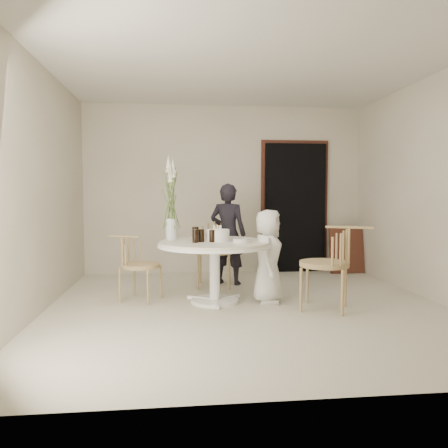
{
  "coord_description": "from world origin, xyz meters",
  "views": [
    {
      "loc": [
        -0.8,
        -4.82,
        1.29
      ],
      "look_at": [
        -0.23,
        0.3,
        0.93
      ],
      "focal_mm": 35.0,
      "sensor_mm": 36.0,
      "label": 1
    }
  ],
  "objects": [
    {
      "name": "ground",
      "position": [
        0.0,
        0.0,
        0.0
      ],
      "size": [
        4.5,
        4.5,
        0.0
      ],
      "primitive_type": "plane",
      "color": "beige",
      "rests_on": "ground"
    },
    {
      "name": "room_shell",
      "position": [
        0.0,
        0.0,
        1.62
      ],
      "size": [
        4.5,
        4.5,
        4.5
      ],
      "color": "silver",
      "rests_on": "ground"
    },
    {
      "name": "doorway",
      "position": [
        1.15,
        2.19,
        1.05
      ],
      "size": [
        1.0,
        0.1,
        2.1
      ],
      "primitive_type": "cube",
      "color": "black",
      "rests_on": "ground"
    },
    {
      "name": "door_trim",
      "position": [
        1.15,
        2.23,
        1.11
      ],
      "size": [
        1.12,
        0.03,
        2.22
      ],
      "primitive_type": "cube",
      "color": "#54291C",
      "rests_on": "ground"
    },
    {
      "name": "table",
      "position": [
        -0.35,
        0.25,
        0.62
      ],
      "size": [
        1.33,
        1.33,
        0.73
      ],
      "color": "white",
      "rests_on": "ground"
    },
    {
      "name": "picture_frame",
      "position": [
        1.95,
        1.95,
        0.37
      ],
      "size": [
        0.56,
        0.17,
        0.75
      ],
      "primitive_type": "cube",
      "rotation": [
        -0.17,
        0.0,
        0.0
      ],
      "color": "#54291C",
      "rests_on": "ground"
    },
    {
      "name": "chair_far",
      "position": [
        -0.26,
        1.28,
        0.58
      ],
      "size": [
        0.54,
        0.58,
        0.9
      ],
      "rotation": [
        0.0,
        0.0,
        -0.13
      ],
      "color": "tan",
      "rests_on": "ground"
    },
    {
      "name": "chair_right",
      "position": [
        0.95,
        -0.24,
        0.61
      ],
      "size": [
        0.69,
        0.67,
        0.94
      ],
      "rotation": [
        0.0,
        0.0,
        -2.02
      ],
      "color": "tan",
      "rests_on": "ground"
    },
    {
      "name": "chair_left",
      "position": [
        -1.33,
        0.49,
        0.51
      ],
      "size": [
        0.57,
        0.55,
        0.79
      ],
      "rotation": [
        0.0,
        0.0,
        1.18
      ],
      "color": "tan",
      "rests_on": "ground"
    },
    {
      "name": "girl",
      "position": [
        -0.07,
        1.29,
        0.72
      ],
      "size": [
        0.62,
        0.53,
        1.43
      ],
      "primitive_type": "imported",
      "rotation": [
        0.0,
        0.0,
        2.72
      ],
      "color": "black",
      "rests_on": "ground"
    },
    {
      "name": "boy",
      "position": [
        0.28,
        0.2,
        0.55
      ],
      "size": [
        0.49,
        0.62,
        1.1
      ],
      "primitive_type": "imported",
      "rotation": [
        0.0,
        0.0,
        1.27
      ],
      "color": "white",
      "rests_on": "ground"
    },
    {
      "name": "birthday_cake",
      "position": [
        -0.31,
        0.28,
        0.8
      ],
      "size": [
        0.28,
        0.28,
        0.18
      ],
      "rotation": [
        0.0,
        0.0,
        -0.17
      ],
      "color": "white",
      "rests_on": "table"
    },
    {
      "name": "cola_tumbler_a",
      "position": [
        -0.51,
        0.2,
        0.8
      ],
      "size": [
        0.07,
        0.07,
        0.15
      ],
      "primitive_type": "cylinder",
      "rotation": [
        0.0,
        0.0,
        0.06
      ],
      "color": "black",
      "rests_on": "table"
    },
    {
      "name": "cola_tumbler_b",
      "position": [
        -0.39,
        0.17,
        0.8
      ],
      "size": [
        0.07,
        0.07,
        0.14
      ],
      "primitive_type": "cylinder",
      "rotation": [
        0.0,
        0.0,
        0.08
      ],
      "color": "black",
      "rests_on": "table"
    },
    {
      "name": "cola_tumbler_c",
      "position": [
        -0.58,
        0.13,
        0.81
      ],
      "size": [
        0.08,
        0.08,
        0.15
      ],
      "primitive_type": "cylinder",
      "rotation": [
        0.0,
        0.0,
        0.19
      ],
      "color": "black",
      "rests_on": "table"
    },
    {
      "name": "cola_tumbler_d",
      "position": [
        -0.57,
        0.37,
        0.81
      ],
      "size": [
        0.09,
        0.09,
        0.16
      ],
      "primitive_type": "cylinder",
      "rotation": [
        0.0,
        0.0,
        -0.12
      ],
      "color": "black",
      "rests_on": "table"
    },
    {
      "name": "plate_stack",
      "position": [
        -0.06,
        0.05,
        0.75
      ],
      "size": [
        0.22,
        0.22,
        0.05
      ],
      "primitive_type": "cylinder",
      "rotation": [
        0.0,
        0.0,
        0.13
      ],
      "color": "silver",
      "rests_on": "table"
    },
    {
      "name": "flower_vase",
      "position": [
        -0.86,
        0.47,
        1.21
      ],
      "size": [
        0.14,
        0.14,
        1.02
      ],
      "rotation": [
        0.0,
        0.0,
        0.24
      ],
      "color": "silver",
      "rests_on": "table"
    }
  ]
}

